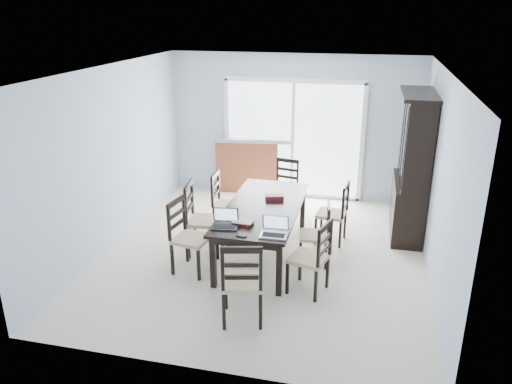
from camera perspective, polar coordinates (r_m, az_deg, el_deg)
floor at (r=7.23m, az=0.81°, el=-7.16°), size 5.00×5.00×0.00m
ceiling at (r=6.45m, az=0.93°, el=13.78°), size 5.00×5.00×0.00m
back_wall at (r=9.10m, az=4.28°, el=7.37°), size 4.50×0.02×2.60m
wall_left at (r=7.51m, az=-16.19°, el=3.79°), size 0.02×5.00×2.60m
wall_right at (r=6.64m, az=20.19°, el=1.19°), size 0.02×5.00×2.60m
balcony at (r=10.42m, az=4.96°, el=1.33°), size 4.50×2.00×0.10m
railing at (r=11.20m, az=5.82°, el=5.87°), size 4.50×0.06×1.10m
dining_table at (r=6.94m, az=0.84°, el=-2.23°), size 1.00×2.20×0.75m
china_hutch at (r=7.87m, az=17.44°, el=2.67°), size 0.50×1.38×2.20m
sliding_door at (r=9.12m, az=4.22°, el=6.04°), size 2.52×0.05×2.18m
chair_left_near at (r=6.64m, az=-8.15°, el=-4.09°), size 0.51×0.50×1.16m
chair_left_mid at (r=7.09m, az=-6.69°, el=-2.16°), size 0.52×0.51×1.21m
chair_left_far at (r=7.72m, az=-3.85°, el=-0.52°), size 0.45×0.44×1.12m
chair_right_near at (r=6.10m, az=6.87°, el=-6.64°), size 0.53×0.52×1.11m
chair_right_mid at (r=6.82m, az=7.39°, el=-4.05°), size 0.44×0.43×1.02m
chair_right_far at (r=7.47m, az=9.35°, el=-1.65°), size 0.47×0.46×1.08m
chair_end_near at (r=5.47m, az=-1.60°, el=-9.46°), size 0.54×0.55×1.18m
chair_end_far at (r=8.48m, az=3.37°, el=1.29°), size 0.48×0.49×1.08m
laptop_dark at (r=6.25m, az=-3.61°, el=-3.61°), size 0.36×0.27×0.22m
laptop_silver at (r=6.02m, az=2.03°, el=-4.56°), size 0.33×0.24×0.23m
book_stack at (r=6.36m, az=-1.52°, el=-3.44°), size 0.28×0.23×0.04m
cell_phone at (r=6.03m, az=-1.65°, el=-5.02°), size 0.13×0.07×0.01m
game_box at (r=7.15m, az=2.12°, el=-0.60°), size 0.29×0.19×0.07m
hot_tub at (r=10.16m, az=1.78°, el=4.31°), size 2.21×2.02×1.05m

